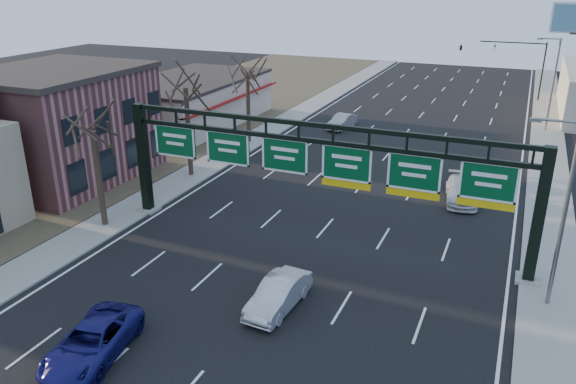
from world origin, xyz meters
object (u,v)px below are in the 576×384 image
at_px(sign_gantry, 318,167).
at_px(car_white_wagon, 461,191).
at_px(car_silver_sedan, 278,294).
at_px(car_blue_suv, 92,342).

relative_size(sign_gantry, car_white_wagon, 4.92).
bearing_deg(car_silver_sedan, car_blue_suv, -127.53).
xyz_separation_m(sign_gantry, car_silver_sedan, (0.76, -7.20, -3.90)).
relative_size(car_blue_suv, car_silver_sedan, 1.18).
bearing_deg(sign_gantry, car_blue_suv, -109.56).
distance_m(sign_gantry, car_white_wagon, 12.71).
height_order(sign_gantry, car_white_wagon, sign_gantry).
xyz_separation_m(car_blue_suv, car_silver_sedan, (5.55, 6.27, 0.00)).
distance_m(car_blue_suv, car_white_wagon, 26.14).
height_order(car_silver_sedan, car_white_wagon, same).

